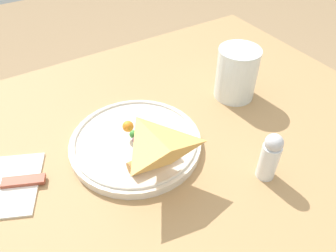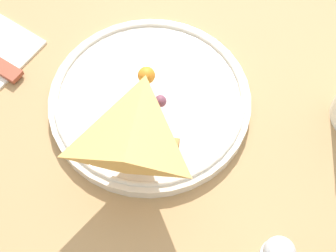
% 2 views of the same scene
% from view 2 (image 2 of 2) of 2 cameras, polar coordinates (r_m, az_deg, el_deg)
% --- Properties ---
extents(dining_table, '(1.02, 0.78, 0.75)m').
position_cam_2_polar(dining_table, '(0.73, 1.07, -4.41)').
color(dining_table, '#A87F51').
rests_on(dining_table, ground_plane).
extents(plate_pizza, '(0.25, 0.25, 0.05)m').
position_cam_2_polar(plate_pizza, '(0.63, -2.12, 2.70)').
color(plate_pizza, silver).
rests_on(plate_pizza, dining_table).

